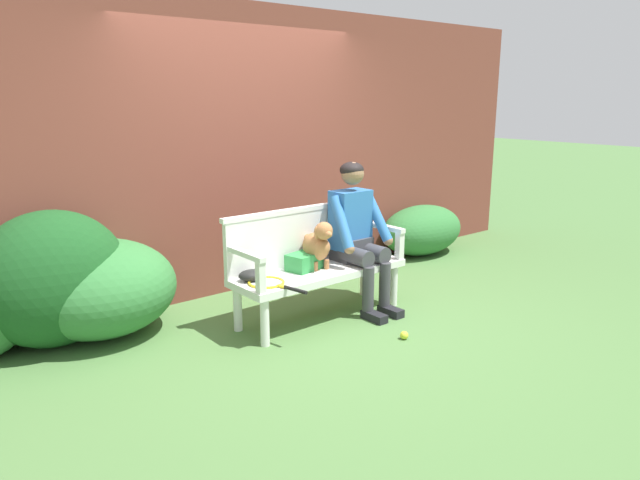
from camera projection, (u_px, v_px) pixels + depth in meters
name	position (u px, v px, depth m)	size (l,w,h in m)	color
ground_plane	(320.00, 317.00, 5.10)	(40.00, 40.00, 0.00)	#4C753D
brick_garden_fence	(238.00, 150.00, 5.72)	(8.00, 0.30, 2.70)	brown
hedge_bush_mid_right	(100.00, 288.00, 4.67)	(1.20, 1.12, 0.77)	#337538
hedge_bush_far_left	(53.00, 279.00, 4.44)	(1.13, 0.86, 1.05)	#194C1E
hedge_bush_mid_left	(422.00, 230.00, 7.06)	(1.15, 0.71, 0.59)	#337538
garden_bench	(320.00, 275.00, 5.01)	(1.57, 0.51, 0.44)	white
bench_backrest	(304.00, 235.00, 5.11)	(1.61, 0.06, 0.50)	white
bench_armrest_left_end	(251.00, 263.00, 4.43)	(0.06, 0.51, 0.28)	white
bench_armrest_right_end	(390.00, 235.00, 5.34)	(0.06, 0.51, 0.28)	white
person_seated	(357.00, 231.00, 5.17)	(0.56, 0.65, 1.31)	black
dog_on_bench	(318.00, 244.00, 4.96)	(0.24, 0.42, 0.42)	#AD7042
tennis_racket	(269.00, 283.00, 4.59)	(0.34, 0.58, 0.03)	yellow
baseball_glove	(252.00, 275.00, 4.67)	(0.22, 0.17, 0.09)	black
sports_bag	(304.00, 262.00, 4.96)	(0.28, 0.20, 0.14)	#2D8E42
tennis_ball	(404.00, 335.00, 4.63)	(0.07, 0.07, 0.07)	#CCDB33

